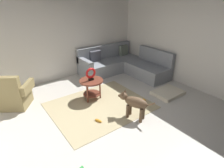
# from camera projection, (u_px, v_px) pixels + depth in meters

# --- Properties ---
(ground_plane) EXTENTS (6.00, 6.00, 0.10)m
(ground_plane) POSITION_uv_depth(u_px,v_px,m) (112.00, 124.00, 3.95)
(ground_plane) COLOR beige
(wall_back) EXTENTS (6.00, 0.12, 2.70)m
(wall_back) POSITION_uv_depth(u_px,v_px,m) (53.00, 37.00, 5.46)
(wall_back) COLOR silver
(wall_back) RESTS_ON ground_plane
(wall_right) EXTENTS (0.12, 6.00, 2.70)m
(wall_right) POSITION_uv_depth(u_px,v_px,m) (200.00, 41.00, 4.91)
(wall_right) COLOR silver
(wall_right) RESTS_ON ground_plane
(area_rug) EXTENTS (2.30, 1.90, 0.01)m
(area_rug) POSITION_uv_depth(u_px,v_px,m) (100.00, 106.00, 4.51)
(area_rug) COLOR tan
(area_rug) RESTS_ON ground_plane
(sectional_couch) EXTENTS (2.20, 2.25, 0.88)m
(sectional_couch) POSITION_uv_depth(u_px,v_px,m) (123.00, 65.00, 6.33)
(sectional_couch) COLOR gray
(sectional_couch) RESTS_ON ground_plane
(armchair) EXTENTS (1.00, 0.95, 0.88)m
(armchair) POSITION_uv_depth(u_px,v_px,m) (14.00, 95.00, 4.34)
(armchair) COLOR olive
(armchair) RESTS_ON ground_plane
(side_table) EXTENTS (0.60, 0.60, 0.54)m
(side_table) POSITION_uv_depth(u_px,v_px,m) (91.00, 84.00, 4.64)
(side_table) COLOR brown
(side_table) RESTS_ON ground_plane
(torus_sculpture) EXTENTS (0.28, 0.08, 0.33)m
(torus_sculpture) POSITION_uv_depth(u_px,v_px,m) (91.00, 74.00, 4.51)
(torus_sculpture) COLOR black
(torus_sculpture) RESTS_ON side_table
(dog_bed_mat) EXTENTS (0.80, 0.60, 0.09)m
(dog_bed_mat) POSITION_uv_depth(u_px,v_px,m) (168.00, 93.00, 5.03)
(dog_bed_mat) COLOR beige
(dog_bed_mat) RESTS_ON ground_plane
(dog) EXTENTS (0.41, 0.80, 0.63)m
(dog) POSITION_uv_depth(u_px,v_px,m) (134.00, 103.00, 3.92)
(dog) COLOR brown
(dog) RESTS_ON ground_plane
(dog_toy_ball) EXTENTS (0.11, 0.11, 0.11)m
(dog_toy_ball) POSITION_uv_depth(u_px,v_px,m) (144.00, 101.00, 4.63)
(dog_toy_ball) COLOR orange
(dog_toy_ball) RESTS_ON ground_plane
(dog_toy_bone) EXTENTS (0.12, 0.19, 0.06)m
(dog_toy_bone) POSITION_uv_depth(u_px,v_px,m) (98.00, 121.00, 3.93)
(dog_toy_bone) COLOR orange
(dog_toy_bone) RESTS_ON ground_plane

